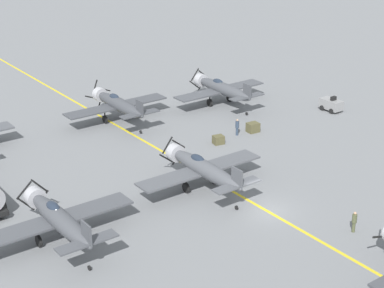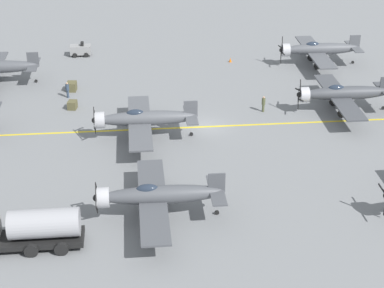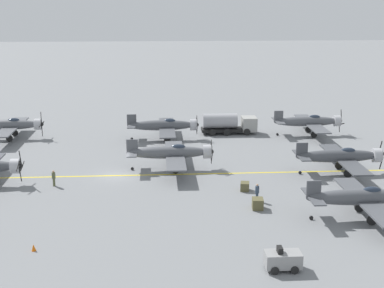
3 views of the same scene
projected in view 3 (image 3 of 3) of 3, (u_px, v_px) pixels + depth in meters
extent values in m
plane|color=slate|center=(118.00, 176.00, 59.45)|extent=(400.00, 400.00, 0.00)
cube|color=yellow|center=(118.00, 176.00, 59.45)|extent=(0.30, 160.00, 0.01)
ellipsoid|color=#53565B|center=(168.00, 152.00, 61.05)|extent=(1.50, 9.50, 1.42)
cylinder|color=#B7B7BC|center=(207.00, 152.00, 61.33)|extent=(1.57, 0.90, 1.58)
ellipsoid|color=#232D3D|center=(178.00, 147.00, 60.98)|extent=(0.80, 1.70, 0.76)
cube|color=#53565B|center=(175.00, 155.00, 61.19)|extent=(12.00, 2.10, 0.16)
cube|color=#53565B|center=(132.00, 152.00, 60.76)|extent=(4.40, 1.10, 0.12)
cube|color=#53565B|center=(132.00, 146.00, 60.59)|extent=(0.14, 1.30, 1.60)
sphere|color=black|center=(211.00, 152.00, 61.36)|extent=(0.56, 0.56, 0.56)
cube|color=black|center=(211.00, 154.00, 62.17)|extent=(1.47, 0.06, 1.18)
cube|color=black|center=(212.00, 159.00, 61.03)|extent=(1.18, 0.06, 1.47)
cube|color=black|center=(212.00, 149.00, 60.55)|extent=(1.47, 0.06, 1.18)
cube|color=black|center=(211.00, 145.00, 61.69)|extent=(1.18, 0.06, 1.47)
cylinder|color=black|center=(175.00, 157.00, 62.80)|extent=(0.14, 0.14, 1.26)
cylinder|color=black|center=(175.00, 162.00, 62.96)|extent=(0.22, 0.90, 0.90)
cylinder|color=black|center=(175.00, 164.00, 59.91)|extent=(0.14, 0.14, 1.26)
cylinder|color=black|center=(176.00, 170.00, 60.07)|extent=(0.22, 0.90, 0.90)
cylinder|color=black|center=(132.00, 169.00, 61.28)|extent=(0.12, 0.36, 0.36)
ellipsoid|color=#52555A|center=(306.00, 121.00, 76.65)|extent=(1.50, 9.50, 1.42)
cylinder|color=#B7B7BC|center=(337.00, 121.00, 76.93)|extent=(1.58, 0.90, 1.58)
ellipsoid|color=#232D3D|center=(315.00, 117.00, 76.58)|extent=(0.80, 1.70, 0.76)
cube|color=#52555A|center=(312.00, 124.00, 76.79)|extent=(12.00, 2.10, 0.16)
cube|color=#52555A|center=(278.00, 121.00, 76.36)|extent=(4.40, 1.10, 0.12)
cube|color=#52555A|center=(279.00, 116.00, 76.19)|extent=(0.14, 1.30, 1.60)
sphere|color=black|center=(340.00, 121.00, 76.96)|extent=(0.56, 0.56, 0.56)
cube|color=black|center=(339.00, 126.00, 77.43)|extent=(0.65, 0.06, 1.71)
cube|color=black|center=(342.00, 124.00, 76.22)|extent=(1.71, 0.06, 0.65)
cube|color=black|center=(341.00, 116.00, 76.49)|extent=(0.65, 0.06, 1.71)
cube|color=black|center=(338.00, 118.00, 77.70)|extent=(1.71, 0.06, 0.65)
cylinder|color=black|center=(308.00, 125.00, 78.40)|extent=(0.14, 0.14, 1.26)
cylinder|color=black|center=(308.00, 130.00, 78.56)|extent=(0.22, 0.90, 0.90)
cylinder|color=black|center=(314.00, 130.00, 75.51)|extent=(0.14, 0.14, 1.26)
cylinder|color=black|center=(314.00, 135.00, 75.67)|extent=(0.22, 0.90, 0.90)
cylinder|color=black|center=(277.00, 134.00, 76.88)|extent=(0.12, 0.36, 0.36)
ellipsoid|color=#525459|center=(6.00, 125.00, 74.59)|extent=(1.50, 9.50, 1.42)
cylinder|color=#B7B7BC|center=(38.00, 124.00, 74.86)|extent=(1.58, 0.90, 1.58)
ellipsoid|color=#232D3D|center=(14.00, 121.00, 74.51)|extent=(0.80, 1.70, 0.76)
cube|color=#525459|center=(11.00, 127.00, 74.72)|extent=(12.00, 2.10, 0.16)
sphere|color=black|center=(42.00, 124.00, 74.90)|extent=(0.56, 0.56, 0.56)
cube|color=black|center=(42.00, 130.00, 75.14)|extent=(0.18, 0.06, 1.75)
cube|color=black|center=(40.00, 126.00, 74.06)|extent=(1.75, 0.06, 0.18)
cube|color=black|center=(41.00, 118.00, 74.65)|extent=(0.18, 0.06, 1.75)
cube|color=black|center=(43.00, 123.00, 75.73)|extent=(1.75, 0.06, 0.18)
cylinder|color=black|center=(15.00, 129.00, 76.33)|extent=(0.14, 0.14, 1.26)
cylinder|color=black|center=(15.00, 133.00, 76.50)|extent=(0.22, 0.90, 0.90)
cylinder|color=black|center=(9.00, 134.00, 73.44)|extent=(0.14, 0.14, 1.26)
cylinder|color=black|center=(9.00, 138.00, 73.61)|extent=(0.22, 0.90, 0.90)
ellipsoid|color=#45484D|center=(338.00, 156.00, 59.64)|extent=(1.50, 9.50, 1.42)
cylinder|color=#B7B7BC|center=(376.00, 155.00, 59.92)|extent=(1.58, 0.90, 1.58)
ellipsoid|color=#232D3D|center=(348.00, 151.00, 59.56)|extent=(0.80, 1.70, 0.76)
cube|color=#45484D|center=(344.00, 159.00, 59.78)|extent=(12.00, 2.10, 0.16)
cube|color=#45484D|center=(302.00, 155.00, 59.35)|extent=(4.40, 1.10, 0.12)
cube|color=#45484D|center=(302.00, 150.00, 59.18)|extent=(0.14, 1.30, 1.60)
sphere|color=black|center=(381.00, 155.00, 59.95)|extent=(0.56, 0.56, 0.56)
cube|color=black|center=(378.00, 156.00, 60.81)|extent=(1.68, 0.06, 0.77)
cube|color=black|center=(381.00, 163.00, 59.85)|extent=(0.77, 0.06, 1.68)
cube|color=black|center=(384.00, 154.00, 59.08)|extent=(1.68, 0.06, 0.77)
cube|color=black|center=(380.00, 147.00, 60.04)|extent=(0.77, 0.06, 1.68)
cylinder|color=black|center=(339.00, 160.00, 61.39)|extent=(0.14, 0.14, 1.26)
cylinder|color=black|center=(339.00, 166.00, 61.55)|extent=(0.22, 0.90, 0.90)
cylinder|color=black|center=(348.00, 168.00, 58.50)|extent=(0.14, 0.14, 1.26)
cylinder|color=black|center=(348.00, 174.00, 58.66)|extent=(0.22, 0.90, 0.90)
cylinder|color=black|center=(300.00, 173.00, 59.87)|extent=(0.12, 0.36, 0.36)
ellipsoid|color=#4C4E53|center=(359.00, 197.00, 47.26)|extent=(1.50, 9.50, 1.42)
ellipsoid|color=#232D3D|center=(372.00, 191.00, 47.18)|extent=(0.80, 1.70, 0.76)
cube|color=#4C4E53|center=(367.00, 200.00, 47.39)|extent=(12.00, 2.10, 0.16)
cube|color=#4C4E53|center=(313.00, 196.00, 46.96)|extent=(4.40, 1.10, 0.12)
cube|color=#4C4E53|center=(314.00, 189.00, 46.79)|extent=(0.14, 1.30, 1.60)
cylinder|color=black|center=(360.00, 201.00, 49.00)|extent=(0.14, 0.14, 1.26)
cylinder|color=black|center=(359.00, 207.00, 49.17)|extent=(0.22, 0.90, 0.90)
cylinder|color=black|center=(373.00, 213.00, 46.11)|extent=(0.14, 0.14, 1.26)
cylinder|color=black|center=(372.00, 220.00, 46.28)|extent=(0.22, 0.90, 0.90)
cylinder|color=black|center=(311.00, 218.00, 47.49)|extent=(0.12, 0.36, 0.36)
cylinder|color=#B7B7BC|center=(15.00, 166.00, 56.02)|extent=(1.58, 0.90, 1.58)
sphere|color=black|center=(20.00, 166.00, 56.05)|extent=(0.56, 0.56, 0.56)
cube|color=black|center=(20.00, 174.00, 56.03)|extent=(0.64, 0.06, 1.72)
cube|color=black|center=(18.00, 166.00, 55.18)|extent=(1.72, 0.06, 0.64)
cube|color=black|center=(20.00, 158.00, 56.07)|extent=(0.64, 0.06, 1.72)
cube|color=black|center=(22.00, 166.00, 56.92)|extent=(1.72, 0.06, 0.64)
ellipsoid|color=#4A4D52|center=(161.00, 125.00, 74.24)|extent=(1.50, 9.50, 1.42)
cylinder|color=#B7B7BC|center=(193.00, 125.00, 74.52)|extent=(1.58, 0.90, 1.58)
ellipsoid|color=#232D3D|center=(170.00, 121.00, 74.16)|extent=(0.80, 1.70, 0.76)
cube|color=#4A4D52|center=(167.00, 128.00, 74.38)|extent=(12.00, 2.10, 0.16)
cube|color=#4A4D52|center=(132.00, 125.00, 73.95)|extent=(4.40, 1.10, 0.12)
cube|color=#4A4D52|center=(132.00, 120.00, 73.78)|extent=(0.14, 1.30, 1.60)
sphere|color=black|center=(197.00, 125.00, 74.55)|extent=(0.56, 0.56, 0.56)
cube|color=black|center=(197.00, 130.00, 74.07)|extent=(1.40, 0.06, 1.27)
cube|color=black|center=(197.00, 121.00, 73.82)|extent=(1.27, 0.06, 1.40)
cube|color=black|center=(196.00, 120.00, 75.03)|extent=(1.40, 0.06, 1.27)
cube|color=black|center=(197.00, 128.00, 75.28)|extent=(1.27, 0.06, 1.40)
cylinder|color=black|center=(167.00, 129.00, 75.99)|extent=(0.14, 0.14, 1.26)
cylinder|color=black|center=(167.00, 134.00, 76.15)|extent=(0.22, 0.90, 0.90)
cylinder|color=black|center=(167.00, 135.00, 73.10)|extent=(0.14, 0.14, 1.26)
cylinder|color=black|center=(167.00, 139.00, 73.26)|extent=(0.22, 0.90, 0.90)
cylinder|color=black|center=(132.00, 139.00, 74.47)|extent=(0.12, 0.36, 0.36)
cube|color=black|center=(229.00, 129.00, 77.94)|extent=(2.25, 8.00, 0.40)
cube|color=#999993|center=(249.00, 124.00, 77.92)|extent=(2.50, 2.08, 2.00)
cylinder|color=#9E9EA3|center=(220.00, 121.00, 77.52)|extent=(2.10, 4.96, 2.10)
cylinder|color=black|center=(244.00, 128.00, 79.27)|extent=(0.30, 1.00, 1.00)
cylinder|color=black|center=(247.00, 132.00, 76.98)|extent=(0.30, 1.00, 1.00)
cylinder|color=black|center=(225.00, 128.00, 79.09)|extent=(0.30, 1.00, 1.00)
cylinder|color=black|center=(227.00, 132.00, 76.81)|extent=(0.30, 1.00, 1.00)
cylinder|color=black|center=(211.00, 129.00, 78.96)|extent=(0.30, 1.00, 1.00)
cylinder|color=black|center=(213.00, 132.00, 76.68)|extent=(0.30, 1.00, 1.00)
cube|color=gray|center=(283.00, 259.00, 38.54)|extent=(1.40, 2.60, 1.10)
cube|color=black|center=(280.00, 250.00, 38.32)|extent=(0.70, 0.36, 0.44)
cylinder|color=black|center=(290.00, 261.00, 39.38)|extent=(0.20, 0.60, 0.60)
cylinder|color=black|center=(295.00, 270.00, 38.06)|extent=(0.20, 0.60, 0.60)
cylinder|color=black|center=(271.00, 262.00, 39.29)|extent=(0.20, 0.60, 0.60)
cylinder|color=black|center=(275.00, 271.00, 37.97)|extent=(0.20, 0.60, 0.60)
cylinder|color=#515638|center=(54.00, 182.00, 56.02)|extent=(0.25, 0.25, 0.82)
cylinder|color=#515638|center=(54.00, 176.00, 55.83)|extent=(0.37, 0.37, 0.68)
sphere|color=tan|center=(53.00, 171.00, 55.71)|extent=(0.22, 0.22, 0.22)
cylinder|color=#334256|center=(257.00, 197.00, 51.81)|extent=(0.26, 0.26, 0.84)
cylinder|color=#334256|center=(257.00, 189.00, 51.61)|extent=(0.39, 0.39, 0.70)
sphere|color=tan|center=(257.00, 185.00, 51.49)|extent=(0.23, 0.23, 0.23)
cube|color=brown|center=(245.00, 186.00, 54.70)|extent=(1.19, 1.06, 0.87)
cube|color=brown|center=(258.00, 204.00, 49.89)|extent=(1.30, 1.12, 1.01)
cone|color=orange|center=(34.00, 248.00, 41.56)|extent=(0.36, 0.36, 0.55)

